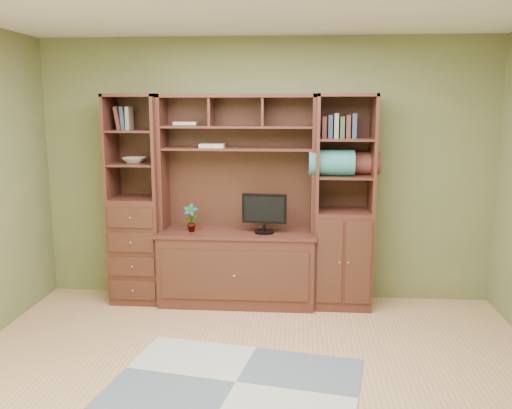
# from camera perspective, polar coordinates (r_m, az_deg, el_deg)

# --- Properties ---
(room) EXTENTS (4.60, 4.10, 2.64)m
(room) POSITION_cam_1_polar(r_m,az_deg,el_deg) (3.46, -1.08, -0.34)
(room) COLOR tan
(room) RESTS_ON ground
(center_hutch) EXTENTS (1.54, 0.53, 2.05)m
(center_hutch) POSITION_cam_1_polar(r_m,az_deg,el_deg) (5.23, -2.04, 0.29)
(center_hutch) COLOR #4A221A
(center_hutch) RESTS_ON ground
(left_tower) EXTENTS (0.50, 0.45, 2.05)m
(left_tower) POSITION_cam_1_polar(r_m,az_deg,el_deg) (5.47, -12.45, 0.50)
(left_tower) COLOR #4A221A
(left_tower) RESTS_ON ground
(right_tower) EXTENTS (0.55, 0.45, 2.05)m
(right_tower) POSITION_cam_1_polar(r_m,az_deg,el_deg) (5.25, 9.19, 0.20)
(right_tower) COLOR #4A221A
(right_tower) RESTS_ON ground
(rug) EXTENTS (1.89, 1.43, 0.01)m
(rug) POSITION_cam_1_polar(r_m,az_deg,el_deg) (4.05, -2.14, -18.22)
(rug) COLOR #919696
(rug) RESTS_ON ground
(monitor) EXTENTS (0.45, 0.23, 0.53)m
(monitor) POSITION_cam_1_polar(r_m,az_deg,el_deg) (5.18, 0.88, -0.18)
(monitor) COLOR black
(monitor) RESTS_ON center_hutch
(orchid) EXTENTS (0.14, 0.10, 0.27)m
(orchid) POSITION_cam_1_polar(r_m,az_deg,el_deg) (5.30, -6.90, -1.41)
(orchid) COLOR #B9503E
(orchid) RESTS_ON center_hutch
(magazines) EXTENTS (0.24, 0.17, 0.04)m
(magazines) POSITION_cam_1_polar(r_m,az_deg,el_deg) (5.28, -4.61, 6.21)
(magazines) COLOR beige
(magazines) RESTS_ON center_hutch
(bowl) EXTENTS (0.22, 0.22, 0.05)m
(bowl) POSITION_cam_1_polar(r_m,az_deg,el_deg) (5.42, -12.67, 4.59)
(bowl) COLOR beige
(bowl) RESTS_ON left_tower
(blanket_teal) EXTENTS (0.42, 0.24, 0.24)m
(blanket_teal) POSITION_cam_1_polar(r_m,az_deg,el_deg) (5.14, 7.96, 4.37)
(blanket_teal) COLOR teal
(blanket_teal) RESTS_ON right_tower
(blanket_red) EXTENTS (0.39, 0.22, 0.22)m
(blanket_red) POSITION_cam_1_polar(r_m,az_deg,el_deg) (5.29, 10.78, 4.31)
(blanket_red) COLOR brown
(blanket_red) RESTS_ON right_tower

